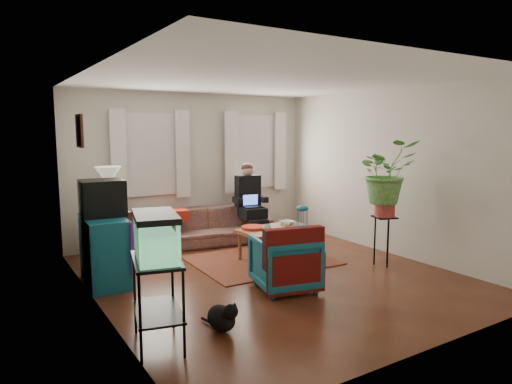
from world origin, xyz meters
TOP-DOWN VIEW (x-y plane):
  - floor at (0.00, 0.00)m, footprint 4.50×5.00m
  - ceiling at (0.00, 0.00)m, footprint 4.50×5.00m
  - wall_back at (0.00, 2.50)m, footprint 4.50×0.01m
  - wall_front at (0.00, -2.50)m, footprint 4.50×0.01m
  - wall_left at (-2.25, 0.00)m, footprint 0.01×5.00m
  - wall_right at (2.25, 0.00)m, footprint 0.01×5.00m
  - window_left at (-0.80, 2.48)m, footprint 1.08×0.04m
  - window_right at (1.25, 2.48)m, footprint 1.08×0.04m
  - curtains_left at (-0.80, 2.40)m, footprint 1.36×0.06m
  - curtains_right at (1.25, 2.40)m, footprint 1.36×0.06m
  - picture_frame at (-2.21, 0.85)m, footprint 0.04×0.32m
  - area_rug at (0.26, 0.68)m, footprint 2.04×1.65m
  - sofa at (0.07, 2.05)m, footprint 2.21×1.15m
  - seated_person at (0.82, 1.93)m, footprint 0.62×0.72m
  - side_table at (-1.65, 1.91)m, footprint 0.55×0.55m
  - table_lamp at (-1.65, 1.91)m, footprint 0.41×0.41m
  - dresser at (-1.99, 0.88)m, footprint 0.53×0.99m
  - crt_tv at (-1.97, 0.97)m, footprint 0.56×0.51m
  - aquarium_stand at (-2.00, -1.13)m, footprint 0.56×0.80m
  - aquarium at (-2.00, -1.13)m, footprint 0.50×0.73m
  - black_cat at (-1.38, -1.17)m, footprint 0.31×0.42m
  - armchair at (-0.15, -0.51)m, footprint 0.85×0.81m
  - serape_throw at (-0.21, -0.79)m, footprint 0.76×0.33m
  - coffee_table at (0.52, 0.66)m, footprint 1.21×0.74m
  - cup_a at (0.27, 0.53)m, footprint 0.14×0.14m
  - cup_b at (0.59, 0.48)m, footprint 0.11×0.11m
  - bowl at (0.82, 0.79)m, footprint 0.25×0.25m
  - snack_tray at (0.19, 0.79)m, footprint 0.39×0.39m
  - birdcage at (0.93, 0.54)m, footprint 0.21×0.21m
  - plant_stand at (1.65, -0.46)m, footprint 0.38×0.38m
  - potted_plant at (1.65, -0.46)m, footprint 1.00×0.93m

SIDE VIEW (x-z plane):
  - floor at x=0.00m, z-range -0.01..0.01m
  - area_rug at x=0.26m, z-range 0.00..0.01m
  - black_cat at x=-1.38m, z-range 0.00..0.32m
  - coffee_table at x=0.52m, z-range 0.00..0.48m
  - plant_stand at x=1.65m, z-range 0.00..0.73m
  - armchair at x=-0.15m, z-range 0.00..0.74m
  - side_table at x=-1.65m, z-range 0.00..0.75m
  - aquarium_stand at x=-2.00m, z-range 0.00..0.81m
  - sofa at x=0.07m, z-range 0.00..0.82m
  - dresser at x=-1.99m, z-range 0.00..0.87m
  - snack_tray at x=0.19m, z-range 0.48..0.52m
  - bowl at x=0.82m, z-range 0.48..0.53m
  - serape_throw at x=-0.21m, z-range 0.22..0.83m
  - cup_b at x=0.59m, z-range 0.48..0.58m
  - cup_a at x=0.27m, z-range 0.48..0.58m
  - seated_person at x=0.82m, z-range 0.00..1.25m
  - birdcage at x=0.93m, z-range 0.48..0.81m
  - aquarium at x=-2.00m, z-range 0.81..1.24m
  - table_lamp at x=-1.65m, z-range 0.73..1.41m
  - crt_tv at x=-1.97m, z-range 0.87..1.33m
  - potted_plant at x=1.65m, z-range 0.77..1.69m
  - wall_back at x=0.00m, z-range 0.00..2.60m
  - wall_front at x=0.00m, z-range 0.00..2.60m
  - wall_left at x=-2.25m, z-range 0.00..2.60m
  - wall_right at x=2.25m, z-range 0.00..2.60m
  - curtains_left at x=-0.80m, z-range 0.80..2.30m
  - curtains_right at x=1.25m, z-range 0.80..2.30m
  - window_left at x=-0.80m, z-range 0.86..2.24m
  - window_right at x=1.25m, z-range 0.86..2.24m
  - picture_frame at x=-2.21m, z-range 1.75..2.15m
  - ceiling at x=0.00m, z-range 2.60..2.60m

